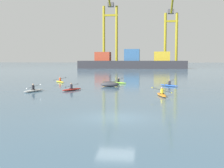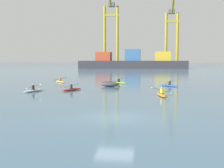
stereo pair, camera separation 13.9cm
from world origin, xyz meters
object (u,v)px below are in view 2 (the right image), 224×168
object	(u,v)px
gantry_crane_west_mid	(172,31)
capsized_dinghy	(110,84)
kayak_white	(34,90)
kayak_lime	(118,82)
kayak_blue	(169,85)
kayak_orange	(161,94)
container_barge	(133,62)
gantry_crane_west	(111,27)
kayak_red	(72,89)
kayak_yellow	(60,81)

from	to	relation	value
gantry_crane_west_mid	capsized_dinghy	size ratio (longest dim) A/B	12.72
kayak_white	gantry_crane_west_mid	bearing A→B (deg)	77.22
kayak_lime	kayak_blue	xyz separation A→B (m)	(7.70, -4.10, 0.00)
gantry_crane_west_mid	kayak_white	size ratio (longest dim) A/B	10.11
kayak_orange	kayak_blue	bearing A→B (deg)	82.25
kayak_white	kayak_lime	bearing A→B (deg)	56.57
container_barge	kayak_white	xyz separation A→B (m)	(-6.68, -95.23, -2.54)
gantry_crane_west	gantry_crane_west_mid	world-z (taller)	gantry_crane_west
gantry_crane_west	capsized_dinghy	xyz separation A→B (m)	(12.69, -100.26, -18.83)
kayak_lime	capsized_dinghy	bearing A→B (deg)	-95.58
gantry_crane_west_mid	kayak_blue	size ratio (longest dim) A/B	11.96
kayak_red	kayak_white	bearing A→B (deg)	-156.24
container_barge	kayak_blue	size ratio (longest dim) A/B	16.08
kayak_lime	kayak_red	bearing A→B (deg)	-111.91
container_barge	kayak_red	size ratio (longest dim) A/B	14.09
capsized_dinghy	kayak_blue	distance (m)	8.45
gantry_crane_west_mid	kayak_white	world-z (taller)	gantry_crane_west_mid
kayak_lime	kayak_red	distance (m)	12.30
gantry_crane_west_mid	kayak_lime	xyz separation A→B (m)	(-15.25, -92.46, -16.95)
kayak_blue	kayak_white	size ratio (longest dim) A/B	0.85
kayak_lime	kayak_blue	distance (m)	8.72
container_barge	kayak_orange	bearing A→B (deg)	-85.21
container_barge	kayak_lime	world-z (taller)	container_barge
kayak_white	kayak_blue	bearing A→B (deg)	29.06
capsized_dinghy	kayak_blue	world-z (taller)	kayak_blue
kayak_yellow	capsized_dinghy	bearing A→B (deg)	-36.35
kayak_blue	capsized_dinghy	bearing A→B (deg)	-168.02
container_barge	kayak_lime	size ratio (longest dim) A/B	14.80
gantry_crane_west	kayak_red	size ratio (longest dim) A/B	11.16
kayak_red	kayak_blue	size ratio (longest dim) A/B	1.14
capsized_dinghy	kayak_yellow	world-z (taller)	kayak_yellow
gantry_crane_west	capsized_dinghy	distance (m)	102.80
container_barge	gantry_crane_west_mid	xyz separation A→B (m)	(17.30, 10.46, 14.41)
kayak_orange	kayak_white	bearing A→B (deg)	170.65
container_barge	kayak_yellow	xyz separation A→B (m)	(-7.80, -81.03, -2.54)
kayak_yellow	gantry_crane_west_mid	bearing A→B (deg)	74.66
capsized_dinghy	kayak_red	bearing A→B (deg)	-125.89
gantry_crane_west_mid	capsized_dinghy	bearing A→B (deg)	-99.14
kayak_blue	gantry_crane_west	bearing A→B (deg)	102.01
gantry_crane_west_mid	kayak_red	distance (m)	107.09
capsized_dinghy	kayak_lime	world-z (taller)	kayak_lime
kayak_orange	kayak_blue	world-z (taller)	kayak_blue
gantry_crane_west	kayak_yellow	size ratio (longest dim) A/B	11.97
gantry_crane_west	capsized_dinghy	world-z (taller)	gantry_crane_west
kayak_lime	kayak_white	world-z (taller)	kayak_white
gantry_crane_west	capsized_dinghy	size ratio (longest dim) A/B	13.54
gantry_crane_west_mid	kayak_blue	distance (m)	98.33
container_barge	gantry_crane_west_mid	bearing A→B (deg)	31.16
gantry_crane_west	gantry_crane_west_mid	distance (m)	28.64
kayak_yellow	kayak_blue	world-z (taller)	kayak_blue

